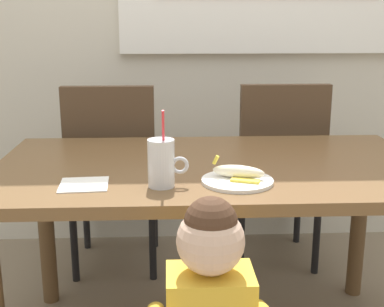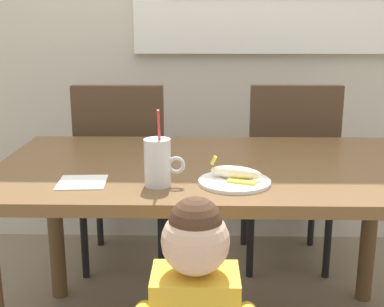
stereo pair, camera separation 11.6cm
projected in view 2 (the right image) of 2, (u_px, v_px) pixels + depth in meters
The scene contains 7 objects.
dining_table at pixel (214, 188), 1.89m from camera, with size 1.57×0.87×0.74m.
dining_chair_left at pixel (124, 167), 2.55m from camera, with size 0.44×0.44×0.96m.
dining_chair_right at pixel (289, 167), 2.56m from camera, with size 0.44×0.44×0.96m.
milk_cup at pixel (158, 165), 1.61m from camera, with size 0.13×0.09×0.25m.
snack_plate at pixel (234, 182), 1.64m from camera, with size 0.23×0.23×0.01m, color white.
peeled_banana at pixel (236, 173), 1.65m from camera, with size 0.17×0.13×0.07m.
paper_napkin at pixel (82, 182), 1.65m from camera, with size 0.15×0.15×0.00m, color white.
Camera 2 is at (-0.04, -1.80, 1.25)m, focal length 48.37 mm.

